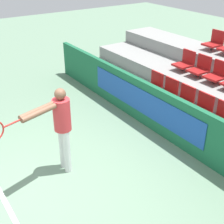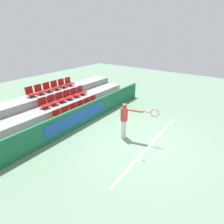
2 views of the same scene
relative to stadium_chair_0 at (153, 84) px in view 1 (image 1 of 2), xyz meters
name	(u,v)px [view 1 (image 1 of 2)]	position (x,y,z in m)	size (l,w,h in m)	color
ground_plane	(32,190)	(1.32, -3.82, -0.61)	(30.00, 30.00, 0.00)	slate
court_baseline	(5,201)	(1.32, -4.30, -0.60)	(5.65, 0.08, 0.01)	white
barrier_wall	(166,115)	(1.30, -0.75, -0.09)	(9.50, 0.14, 1.04)	#19603D
bleacher_tier_front	(186,121)	(1.32, -0.13, -0.42)	(9.10, 1.09, 0.38)	gray
bleacher_tier_middle	(218,102)	(1.32, 0.96, -0.23)	(9.10, 1.09, 0.76)	gray
stadium_chair_0	(153,84)	(0.00, 0.00, 0.00)	(0.42, 0.45, 0.53)	#333333
stadium_chair_1	(167,91)	(0.53, 0.00, 0.00)	(0.42, 0.45, 0.53)	#333333
stadium_chair_2	(183,99)	(1.06, 0.00, 0.00)	(0.42, 0.45, 0.53)	#333333
stadium_chair_3	(201,108)	(1.59, 0.00, 0.00)	(0.42, 0.45, 0.53)	#333333
stadium_chair_4	(221,117)	(2.12, 0.00, 0.00)	(0.42, 0.45, 0.53)	#333333
stadium_chair_6	(185,62)	(0.00, 1.09, 0.38)	(0.42, 0.45, 0.53)	#333333
stadium_chair_7	(200,68)	(0.53, 1.09, 0.38)	(0.42, 0.45, 0.53)	#333333
stadium_chair_8	(217,74)	(1.06, 1.09, 0.38)	(0.42, 0.45, 0.53)	#333333
stadium_chair_12	(214,42)	(0.00, 2.17, 0.76)	(0.42, 0.45, 0.53)	#333333
tennis_player	(59,124)	(1.14, -3.14, 0.40)	(0.56, 1.52, 1.64)	silver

